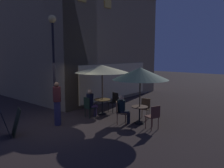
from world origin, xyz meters
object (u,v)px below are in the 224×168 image
(cafe_chair_2, at_px, (145,106))
(cafe_chair_4, at_px, (154,115))
(cafe_chair_0, at_px, (88,106))
(patron_standing_2, at_px, (57,103))
(patron_seated_1, at_px, (123,108))
(cafe_table_1, at_px, (140,111))
(patio_umbrella_1, at_px, (140,74))
(cafe_table_0, at_px, (102,103))
(cafe_chair_1, at_px, (114,100))
(menu_sandwich_board, at_px, (11,123))
(cafe_chair_3, at_px, (119,111))
(patio_umbrella_0, at_px, (102,69))
(street_lamp_near_corner, at_px, (53,47))
(patron_seated_0, at_px, (91,101))

(cafe_chair_2, distance_m, cafe_chair_4, 1.47)
(cafe_chair_0, bearing_deg, patron_standing_2, 179.55)
(patron_seated_1, bearing_deg, cafe_chair_0, 149.65)
(cafe_table_1, height_order, patio_umbrella_1, patio_umbrella_1)
(cafe_chair_2, xyz_separation_m, patron_seated_1, (-1.22, 0.32, 0.13))
(cafe_chair_4, height_order, patron_seated_1, patron_seated_1)
(cafe_chair_0, bearing_deg, cafe_table_1, -63.99)
(cafe_table_0, xyz_separation_m, cafe_chair_1, (0.79, -0.08, 0.03))
(menu_sandwich_board, distance_m, patron_seated_1, 4.25)
(patio_umbrella_1, relative_size, cafe_chair_1, 2.43)
(cafe_chair_0, distance_m, cafe_chair_1, 1.62)
(cafe_table_0, bearing_deg, cafe_chair_3, -111.44)
(cafe_chair_3, bearing_deg, cafe_chair_4, -30.45)
(patio_umbrella_0, bearing_deg, menu_sandwich_board, 173.36)
(street_lamp_near_corner, xyz_separation_m, cafe_table_0, (1.90, -1.09, -2.64))
(menu_sandwich_board, height_order, cafe_chair_2, menu_sandwich_board)
(street_lamp_near_corner, height_order, patron_seated_1, street_lamp_near_corner)
(cafe_table_1, distance_m, cafe_chair_1, 2.23)
(cafe_chair_1, distance_m, patron_seated_1, 2.01)
(cafe_table_1, relative_size, patron_standing_2, 0.41)
(cafe_chair_3, bearing_deg, patio_umbrella_0, 117.49)
(cafe_table_1, xyz_separation_m, cafe_chair_1, (0.82, 2.07, 0.07))
(cafe_table_1, relative_size, cafe_chair_4, 0.78)
(menu_sandwich_board, distance_m, cafe_chair_0, 3.38)
(cafe_chair_4, xyz_separation_m, patron_standing_2, (-2.04, 3.27, 0.32))
(patio_umbrella_0, xyz_separation_m, patron_seated_1, (-0.49, -1.62, -1.51))
(patio_umbrella_0, height_order, cafe_chair_1, patio_umbrella_0)
(patio_umbrella_0, xyz_separation_m, cafe_chair_4, (-0.32, -2.97, -1.62))
(cafe_chair_0, xyz_separation_m, patron_standing_2, (-1.54, 0.19, 0.35))
(cafe_chair_1, relative_size, patron_seated_0, 0.74)
(cafe_chair_4, bearing_deg, patron_standing_2, 50.97)
(cafe_chair_1, relative_size, cafe_chair_4, 1.03)
(menu_sandwich_board, relative_size, cafe_chair_0, 1.01)
(cafe_table_0, relative_size, patio_umbrella_0, 0.31)
(patio_umbrella_1, relative_size, cafe_chair_2, 2.59)
(patio_umbrella_0, bearing_deg, patron_seated_0, 173.23)
(cafe_chair_1, xyz_separation_m, patron_seated_0, (-1.46, 0.16, 0.15))
(cafe_table_1, xyz_separation_m, cafe_chair_0, (-0.78, 2.25, 0.04))
(cafe_chair_4, xyz_separation_m, patron_seated_0, (-0.36, 3.05, 0.16))
(cafe_chair_4, distance_m, patron_seated_0, 3.08)
(patron_standing_2, bearing_deg, cafe_chair_2, -109.77)
(cafe_table_0, distance_m, cafe_chair_3, 1.62)
(patron_standing_2, bearing_deg, cafe_chair_4, -131.92)
(patio_umbrella_0, relative_size, cafe_chair_2, 2.82)
(street_lamp_near_corner, xyz_separation_m, patio_umbrella_0, (1.90, -1.09, -1.01))
(cafe_chair_4, bearing_deg, menu_sandwich_board, 67.10)
(cafe_chair_4, height_order, patron_seated_0, patron_seated_0)
(patio_umbrella_0, relative_size, cafe_chair_1, 2.65)
(cafe_table_1, xyz_separation_m, cafe_chair_2, (0.77, 0.21, 0.04))
(menu_sandwich_board, bearing_deg, street_lamp_near_corner, 32.64)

